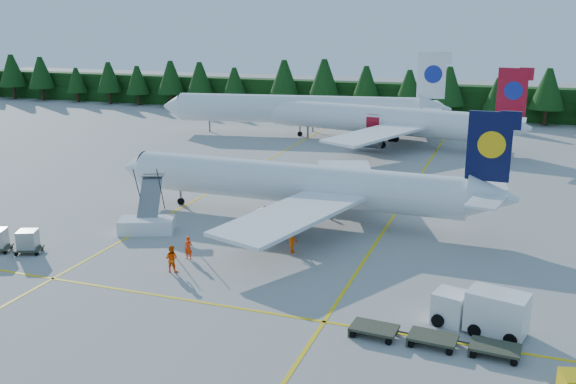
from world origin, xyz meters
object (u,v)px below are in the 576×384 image
(airliner_red, at_px, (374,120))
(airstairs, at_px, (147,221))
(airliner_navy, at_px, (286,183))
(service_truck, at_px, (480,310))

(airliner_red, relative_size, airstairs, 5.64)
(airliner_navy, relative_size, service_truck, 6.46)
(airliner_navy, height_order, airliner_red, airliner_red)
(airliner_navy, distance_m, airstairs, 12.92)
(airliner_navy, distance_m, airliner_red, 38.40)
(airliner_navy, xyz_separation_m, service_truck, (18.29, -17.35, -1.93))
(airliner_navy, bearing_deg, service_truck, -42.00)
(airstairs, bearing_deg, service_truck, -40.14)
(airliner_navy, relative_size, airliner_red, 0.92)
(service_truck, bearing_deg, airliner_navy, 150.82)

